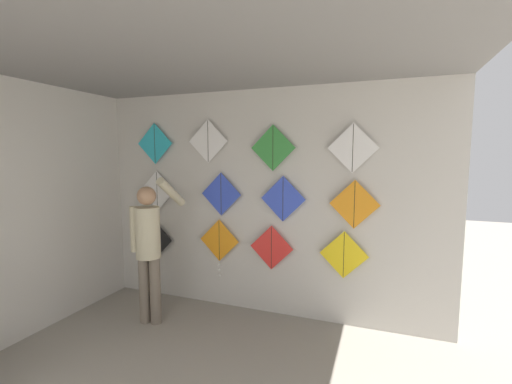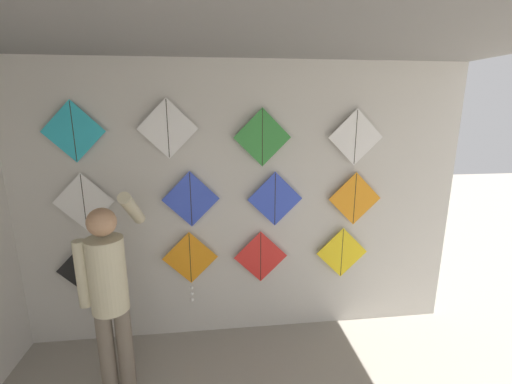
# 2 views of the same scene
# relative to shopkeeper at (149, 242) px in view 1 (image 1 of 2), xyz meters

# --- Properties ---
(back_panel) EXTENTS (4.83, 0.06, 2.80)m
(back_panel) POSITION_rel_shopkeeper_xyz_m (0.95, 0.78, 0.42)
(back_panel) COLOR beige
(back_panel) RESTS_ON ground
(ceiling_slab) EXTENTS (4.83, 4.88, 0.04)m
(ceiling_slab) POSITION_rel_shopkeeper_xyz_m (0.95, -1.29, 1.84)
(ceiling_slab) COLOR gray
(shopkeeper) EXTENTS (0.44, 0.63, 1.75)m
(shopkeeper) POSITION_rel_shopkeeper_xyz_m (0.00, 0.00, 0.00)
(shopkeeper) COLOR #726656
(shopkeeper) RESTS_ON ground
(kite_0) EXTENTS (0.55, 0.01, 0.55)m
(kite_0) POSITION_rel_shopkeeper_xyz_m (-0.43, 0.69, -0.17)
(kite_0) COLOR black
(kite_1) EXTENTS (0.55, 0.04, 0.76)m
(kite_1) POSITION_rel_shopkeeper_xyz_m (0.58, 0.69, -0.13)
(kite_1) COLOR orange
(kite_2) EXTENTS (0.55, 0.01, 0.55)m
(kite_2) POSITION_rel_shopkeeper_xyz_m (1.29, 0.69, -0.12)
(kite_2) COLOR red
(kite_3) EXTENTS (0.55, 0.01, 0.55)m
(kite_3) POSITION_rel_shopkeeper_xyz_m (2.16, 0.69, -0.12)
(kite_3) COLOR yellow
(kite_4) EXTENTS (0.55, 0.01, 0.55)m
(kite_4) POSITION_rel_shopkeeper_xyz_m (-0.37, 0.69, 0.52)
(kite_4) COLOR white
(kite_5) EXTENTS (0.55, 0.01, 0.55)m
(kite_5) POSITION_rel_shopkeeper_xyz_m (0.61, 0.69, 0.52)
(kite_5) COLOR blue
(kite_6) EXTENTS (0.55, 0.01, 0.55)m
(kite_6) POSITION_rel_shopkeeper_xyz_m (1.43, 0.69, 0.49)
(kite_6) COLOR blue
(kite_7) EXTENTS (0.55, 0.01, 0.55)m
(kite_7) POSITION_rel_shopkeeper_xyz_m (2.26, 0.69, 0.47)
(kite_7) COLOR orange
(kite_8) EXTENTS (0.55, 0.01, 0.55)m
(kite_8) POSITION_rel_shopkeeper_xyz_m (-0.39, 0.69, 1.17)
(kite_8) COLOR #28B2C6
(kite_9) EXTENTS (0.55, 0.01, 0.55)m
(kite_9) POSITION_rel_shopkeeper_xyz_m (0.43, 0.69, 1.19)
(kite_9) COLOR white
(kite_10) EXTENTS (0.55, 0.01, 0.55)m
(kite_10) POSITION_rel_shopkeeper_xyz_m (1.30, 0.69, 1.10)
(kite_10) COLOR #338C38
(kite_11) EXTENTS (0.55, 0.01, 0.55)m
(kite_11) POSITION_rel_shopkeeper_xyz_m (2.23, 0.69, 1.09)
(kite_11) COLOR white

